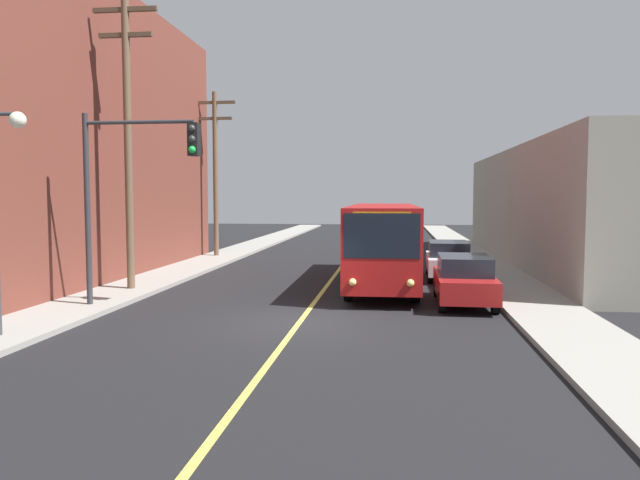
{
  "coord_description": "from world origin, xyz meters",
  "views": [
    {
      "loc": [
        2.64,
        -16.99,
        3.58
      ],
      "look_at": [
        0.0,
        4.72,
        2.0
      ],
      "focal_mm": 34.29,
      "sensor_mm": 36.0,
      "label": 1
    }
  ],
  "objects_px": {
    "city_bus": "(383,239)",
    "traffic_signal_left_corner": "(133,173)",
    "parked_car_white": "(448,259)",
    "street_lamp_left": "(2,189)",
    "parked_car_red": "(464,279)",
    "utility_pole_near": "(128,129)",
    "utility_pole_mid": "(215,166)"
  },
  "relations": [
    {
      "from": "utility_pole_mid",
      "to": "street_lamp_left",
      "type": "xyz_separation_m",
      "value": [
        0.74,
        -20.39,
        -1.57
      ]
    },
    {
      "from": "city_bus",
      "to": "traffic_signal_left_corner",
      "type": "xyz_separation_m",
      "value": [
        -7.61,
        -6.67,
        2.49
      ]
    },
    {
      "from": "parked_car_white",
      "to": "street_lamp_left",
      "type": "relative_size",
      "value": 0.81
    },
    {
      "from": "city_bus",
      "to": "parked_car_red",
      "type": "height_order",
      "value": "city_bus"
    },
    {
      "from": "parked_car_white",
      "to": "traffic_signal_left_corner",
      "type": "distance_m",
      "value": 13.88
    },
    {
      "from": "utility_pole_mid",
      "to": "traffic_signal_left_corner",
      "type": "bearing_deg",
      "value": -82.35
    },
    {
      "from": "parked_car_red",
      "to": "utility_pole_near",
      "type": "bearing_deg",
      "value": 174.36
    },
    {
      "from": "parked_car_white",
      "to": "street_lamp_left",
      "type": "xyz_separation_m",
      "value": [
        -11.81,
        -12.89,
        2.9
      ]
    },
    {
      "from": "street_lamp_left",
      "to": "traffic_signal_left_corner",
      "type": "bearing_deg",
      "value": 72.02
    },
    {
      "from": "parked_car_red",
      "to": "traffic_signal_left_corner",
      "type": "distance_m",
      "value": 11.14
    },
    {
      "from": "parked_car_red",
      "to": "utility_pole_near",
      "type": "height_order",
      "value": "utility_pole_near"
    },
    {
      "from": "parked_car_red",
      "to": "street_lamp_left",
      "type": "relative_size",
      "value": 0.81
    },
    {
      "from": "utility_pole_mid",
      "to": "city_bus",
      "type": "bearing_deg",
      "value": -43.77
    },
    {
      "from": "parked_car_red",
      "to": "city_bus",
      "type": "bearing_deg",
      "value": 121.4
    },
    {
      "from": "parked_car_white",
      "to": "utility_pole_mid",
      "type": "bearing_deg",
      "value": 149.11
    },
    {
      "from": "utility_pole_mid",
      "to": "traffic_signal_left_corner",
      "type": "height_order",
      "value": "utility_pole_mid"
    },
    {
      "from": "city_bus",
      "to": "parked_car_red",
      "type": "distance_m",
      "value": 5.36
    },
    {
      "from": "parked_car_white",
      "to": "city_bus",
      "type": "bearing_deg",
      "value": -146.37
    },
    {
      "from": "utility_pole_near",
      "to": "traffic_signal_left_corner",
      "type": "distance_m",
      "value": 4.13
    },
    {
      "from": "parked_car_red",
      "to": "parked_car_white",
      "type": "relative_size",
      "value": 1.0
    },
    {
      "from": "parked_car_white",
      "to": "utility_pole_near",
      "type": "distance_m",
      "value": 14.1
    },
    {
      "from": "street_lamp_left",
      "to": "utility_pole_near",
      "type": "bearing_deg",
      "value": 91.83
    },
    {
      "from": "parked_car_white",
      "to": "utility_pole_near",
      "type": "xyz_separation_m",
      "value": [
        -12.05,
        -5.16,
        5.19
      ]
    },
    {
      "from": "utility_pole_near",
      "to": "street_lamp_left",
      "type": "relative_size",
      "value": 1.95
    },
    {
      "from": "parked_car_red",
      "to": "street_lamp_left",
      "type": "distance_m",
      "value": 13.78
    },
    {
      "from": "traffic_signal_left_corner",
      "to": "parked_car_red",
      "type": "bearing_deg",
      "value": 11.84
    },
    {
      "from": "parked_car_red",
      "to": "utility_pole_mid",
      "type": "bearing_deg",
      "value": 132.08
    },
    {
      "from": "utility_pole_near",
      "to": "traffic_signal_left_corner",
      "type": "bearing_deg",
      "value": -63.68
    },
    {
      "from": "utility_pole_mid",
      "to": "parked_car_red",
      "type": "bearing_deg",
      "value": -47.92
    },
    {
      "from": "parked_car_red",
      "to": "traffic_signal_left_corner",
      "type": "relative_size",
      "value": 0.74
    },
    {
      "from": "parked_car_white",
      "to": "traffic_signal_left_corner",
      "type": "bearing_deg",
      "value": -140.64
    },
    {
      "from": "parked_car_red",
      "to": "street_lamp_left",
      "type": "bearing_deg",
      "value": -150.97
    }
  ]
}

